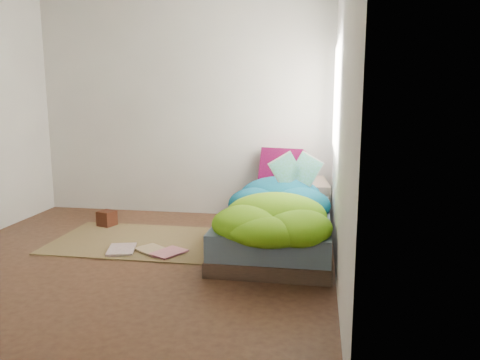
# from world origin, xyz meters

# --- Properties ---
(ground) EXTENTS (3.50, 3.50, 0.00)m
(ground) POSITION_xyz_m (0.00, 0.00, 0.00)
(ground) COLOR #3E2317
(ground) RESTS_ON ground
(room_walls) EXTENTS (3.54, 3.54, 2.62)m
(room_walls) POSITION_xyz_m (0.01, 0.01, 1.63)
(room_walls) COLOR silver
(room_walls) RESTS_ON ground
(bed) EXTENTS (1.00, 2.00, 0.34)m
(bed) POSITION_xyz_m (1.22, 0.72, 0.17)
(bed) COLOR #382A1E
(bed) RESTS_ON ground
(duvet) EXTENTS (0.96, 1.84, 0.34)m
(duvet) POSITION_xyz_m (1.22, 0.50, 0.51)
(duvet) COLOR navy
(duvet) RESTS_ON bed
(rug) EXTENTS (1.60, 1.10, 0.01)m
(rug) POSITION_xyz_m (-0.15, 0.55, 0.01)
(rug) COLOR brown
(rug) RESTS_ON ground
(pillow_floral) EXTENTS (0.67, 0.49, 0.14)m
(pillow_floral) POSITION_xyz_m (1.40, 1.51, 0.41)
(pillow_floral) COLOR beige
(pillow_floral) RESTS_ON bed
(pillow_magenta) EXTENTS (0.51, 0.26, 0.49)m
(pillow_magenta) POSITION_xyz_m (1.19, 1.55, 0.58)
(pillow_magenta) COLOR #50052E
(pillow_magenta) RESTS_ON bed
(open_book) EXTENTS (0.43, 0.19, 0.26)m
(open_book) POSITION_xyz_m (1.38, 0.86, 0.81)
(open_book) COLOR #2D8B38
(open_book) RESTS_ON duvet
(wooden_box) EXTENTS (0.20, 0.20, 0.16)m
(wooden_box) POSITION_xyz_m (-0.67, 1.00, 0.09)
(wooden_box) COLOR #3E1C0E
(wooden_box) RESTS_ON rug
(floor_book_a) EXTENTS (0.31, 0.38, 0.02)m
(floor_book_a) POSITION_xyz_m (-0.28, 0.18, 0.02)
(floor_book_a) COLOR beige
(floor_book_a) RESTS_ON rug
(floor_book_b) EXTENTS (0.33, 0.36, 0.03)m
(floor_book_b) POSITION_xyz_m (0.20, 0.24, 0.03)
(floor_book_b) COLOR #C16F78
(floor_book_b) RESTS_ON rug
(floor_book_c) EXTENTS (0.36, 0.35, 0.02)m
(floor_book_c) POSITION_xyz_m (0.05, 0.17, 0.02)
(floor_book_c) COLOR tan
(floor_book_c) RESTS_ON rug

